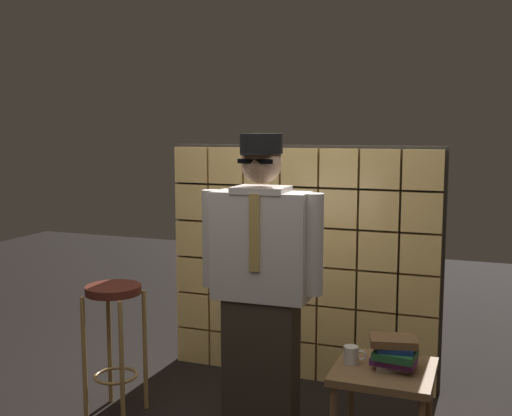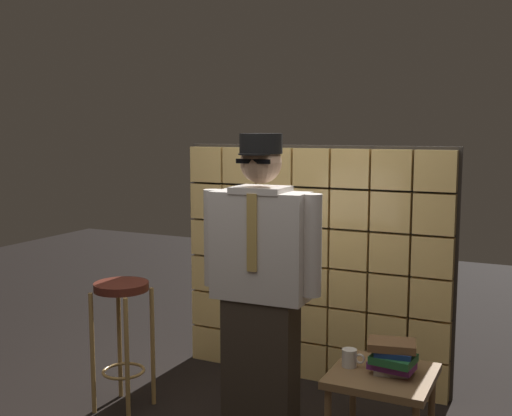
# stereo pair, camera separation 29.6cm
# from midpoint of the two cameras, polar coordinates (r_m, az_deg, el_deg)

# --- Properties ---
(glass_block_wall) EXTENTS (1.96, 0.10, 1.68)m
(glass_block_wall) POSITION_cam_midpoint_polar(r_m,az_deg,el_deg) (4.38, 2.16, -5.24)
(glass_block_wall) COLOR #F2C672
(glass_block_wall) RESTS_ON ground
(standing_person) EXTENTS (0.70, 0.30, 1.75)m
(standing_person) POSITION_cam_midpoint_polar(r_m,az_deg,el_deg) (3.43, -2.01, -7.22)
(standing_person) COLOR #382D23
(standing_person) RESTS_ON ground
(bar_stool) EXTENTS (0.34, 0.34, 0.82)m
(bar_stool) POSITION_cam_midpoint_polar(r_m,az_deg,el_deg) (3.98, -15.09, -9.91)
(bar_stool) COLOR #592319
(bar_stool) RESTS_ON ground
(side_table) EXTENTS (0.52, 0.52, 0.51)m
(side_table) POSITION_cam_midpoint_polar(r_m,az_deg,el_deg) (3.44, 9.24, -15.45)
(side_table) COLOR brown
(side_table) RESTS_ON ground
(book_stack) EXTENTS (0.27, 0.22, 0.17)m
(book_stack) POSITION_cam_midpoint_polar(r_m,az_deg,el_deg) (3.37, 10.13, -13.02)
(book_stack) COLOR gray
(book_stack) RESTS_ON side_table
(coffee_mug) EXTENTS (0.13, 0.08, 0.09)m
(coffee_mug) POSITION_cam_midpoint_polar(r_m,az_deg,el_deg) (3.44, 6.32, -13.36)
(coffee_mug) COLOR silver
(coffee_mug) RESTS_ON side_table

